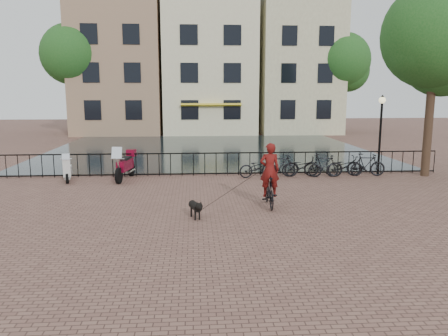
{
  "coord_description": "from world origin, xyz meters",
  "views": [
    {
      "loc": [
        -0.98,
        -10.98,
        3.64
      ],
      "look_at": [
        0.0,
        3.0,
        1.2
      ],
      "focal_mm": 35.0,
      "sensor_mm": 36.0,
      "label": 1
    }
  ],
  "objects": [
    {
      "name": "canal_house_mid",
      "position": [
        0.5,
        30.0,
        5.9
      ],
      "size": [
        8.0,
        9.5,
        11.8
      ],
      "color": "beige",
      "rests_on": "ground"
    },
    {
      "name": "canal_house_right",
      "position": [
        8.5,
        30.0,
        6.65
      ],
      "size": [
        7.0,
        9.0,
        13.3
      ],
      "color": "tan",
      "rests_on": "ground"
    },
    {
      "name": "ground",
      "position": [
        0.0,
        0.0,
        0.0
      ],
      "size": [
        100.0,
        100.0,
        0.0
      ],
      "primitive_type": "plane",
      "color": "brown",
      "rests_on": "ground"
    },
    {
      "name": "canal_house_left",
      "position": [
        -7.5,
        30.0,
        6.4
      ],
      "size": [
        7.5,
        9.0,
        12.8
      ],
      "color": "#977458",
      "rests_on": "ground"
    },
    {
      "name": "railing",
      "position": [
        0.0,
        8.0,
        0.5
      ],
      "size": [
        20.0,
        0.05,
        1.02
      ],
      "color": "black",
      "rests_on": "ground"
    },
    {
      "name": "lamp_post",
      "position": [
        7.2,
        7.6,
        2.38
      ],
      "size": [
        0.3,
        0.3,
        3.45
      ],
      "color": "black",
      "rests_on": "ground"
    },
    {
      "name": "parked_bike_5",
      "position": [
        6.55,
        7.4,
        0.5
      ],
      "size": [
        1.71,
        0.66,
        1.0
      ],
      "primitive_type": "imported",
      "rotation": [
        0.0,
        0.0,
        1.46
      ],
      "color": "black",
      "rests_on": "ground"
    },
    {
      "name": "parked_bike_4",
      "position": [
        5.6,
        7.4,
        0.45
      ],
      "size": [
        1.78,
        0.81,
        0.9
      ],
      "primitive_type": "imported",
      "rotation": [
        0.0,
        0.0,
        1.7
      ],
      "color": "black",
      "rests_on": "ground"
    },
    {
      "name": "dog",
      "position": [
        -0.96,
        1.38,
        0.29
      ],
      "size": [
        0.52,
        0.89,
        0.57
      ],
      "rotation": [
        0.0,
        0.0,
        0.3
      ],
      "color": "black",
      "rests_on": "ground"
    },
    {
      "name": "scooter",
      "position": [
        -6.19,
        7.17,
        0.63
      ],
      "size": [
        0.66,
        1.4,
        1.25
      ],
      "rotation": [
        0.0,
        0.0,
        0.21
      ],
      "color": "silver",
      "rests_on": "ground"
    },
    {
      "name": "parked_bike_2",
      "position": [
        3.7,
        7.4,
        0.45
      ],
      "size": [
        1.78,
        0.82,
        0.9
      ],
      "primitive_type": "imported",
      "rotation": [
        0.0,
        0.0,
        1.44
      ],
      "color": "black",
      "rests_on": "ground"
    },
    {
      "name": "tree_far_right",
      "position": [
        12.0,
        27.0,
        6.35
      ],
      "size": [
        4.76,
        4.76,
        8.76
      ],
      "color": "black",
      "rests_on": "ground"
    },
    {
      "name": "canal_water",
      "position": [
        0.0,
        17.3,
        0.0
      ],
      "size": [
        20.0,
        20.0,
        0.0
      ],
      "primitive_type": "plane",
      "color": "black",
      "rests_on": "ground"
    },
    {
      "name": "cyclist",
      "position": [
        1.43,
        2.54,
        0.92
      ],
      "size": [
        0.77,
        1.78,
        2.41
      ],
      "rotation": [
        0.0,
        0.0,
        3.12
      ],
      "color": "black",
      "rests_on": "ground"
    },
    {
      "name": "parked_bike_0",
      "position": [
        1.8,
        7.4,
        0.45
      ],
      "size": [
        1.79,
        0.88,
        0.9
      ],
      "primitive_type": "imported",
      "rotation": [
        0.0,
        0.0,
        1.74
      ],
      "color": "black",
      "rests_on": "ground"
    },
    {
      "name": "tree_far_left",
      "position": [
        -11.0,
        27.0,
        6.73
      ],
      "size": [
        5.04,
        5.04,
        9.27
      ],
      "color": "black",
      "rests_on": "ground"
    },
    {
      "name": "parked_bike_3",
      "position": [
        4.65,
        7.4,
        0.5
      ],
      "size": [
        1.72,
        0.72,
        1.0
      ],
      "primitive_type": "imported",
      "rotation": [
        0.0,
        0.0,
        1.41
      ],
      "color": "black",
      "rests_on": "ground"
    },
    {
      "name": "motorcycle",
      "position": [
        -3.86,
        7.3,
        0.77
      ],
      "size": [
        0.87,
        2.21,
        1.54
      ],
      "rotation": [
        0.0,
        0.0,
        -0.17
      ],
      "color": "maroon",
      "rests_on": "ground"
    },
    {
      "name": "parked_bike_1",
      "position": [
        2.75,
        7.4,
        0.5
      ],
      "size": [
        1.71,
        0.68,
        1.0
      ],
      "primitive_type": "imported",
      "rotation": [
        0.0,
        0.0,
        1.7
      ],
      "color": "black",
      "rests_on": "ground"
    },
    {
      "name": "tree_near_right",
      "position": [
        9.2,
        7.3,
        5.97
      ],
      "size": [
        4.48,
        4.48,
        8.24
      ],
      "color": "black",
      "rests_on": "ground"
    }
  ]
}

